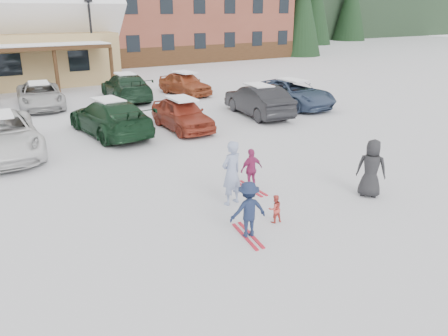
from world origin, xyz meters
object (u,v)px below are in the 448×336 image
toddler_red (275,209)px  parked_car_11 (126,87)px  lamp_post (92,37)px  parked_car_10 (40,95)px  child_navy (248,210)px  bystander_dark (371,168)px  parked_car_5 (258,100)px  parked_car_3 (110,117)px  parked_car_2 (1,135)px  adult_skier (231,173)px  parked_car_12 (185,83)px  parked_car_6 (292,93)px  parked_car_4 (182,114)px  child_magenta (251,169)px

toddler_red → parked_car_11: 17.70m
lamp_post → parked_car_10: 8.27m
child_navy → bystander_dark: bearing=-168.1°
child_navy → parked_car_5: 12.82m
parked_car_3 → parked_car_5: size_ratio=1.11×
parked_car_3 → parked_car_2: bearing=3.5°
lamp_post → parked_car_11: lamp_post is taller
adult_skier → parked_car_12: adult_skier is taller
lamp_post → child_navy: (-3.42, -24.29, -2.65)m
lamp_post → bystander_dark: (0.99, -24.14, -2.50)m
parked_car_6 → parked_car_10: size_ratio=1.07×
child_navy → parked_car_4: parked_car_4 is taller
parked_car_4 → parked_car_10: size_ratio=0.83×
child_magenta → parked_car_12: size_ratio=0.31×
parked_car_3 → toddler_red: bearing=89.7°
child_navy → parked_car_6: size_ratio=0.26×
lamp_post → parked_car_5: bearing=-73.1°
toddler_red → parked_car_4: bearing=-94.9°
parked_car_3 → parked_car_4: (3.07, -0.82, -0.06)m
child_navy → toddler_red: bearing=-156.0°
parked_car_2 → parked_car_10: parked_car_2 is taller
child_navy → parked_car_6: bearing=-123.9°
child_navy → parked_car_6: (10.64, 11.10, 0.04)m
parked_car_5 → parked_car_10: 12.08m
child_magenta → parked_car_4: bearing=-100.7°
parked_car_5 → parked_car_11: bearing=-52.8°
toddler_red → parked_car_6: bearing=-123.8°
parked_car_11 → parked_car_10: bearing=1.6°
lamp_post → parked_car_4: bearing=-91.0°
bystander_dark → parked_car_12: bearing=-45.8°
parked_car_4 → parked_car_12: 8.61m
toddler_red → parked_car_3: parked_car_3 is taller
parked_car_6 → parked_car_10: 13.99m
parked_car_4 → parked_car_5: 4.55m
lamp_post → parked_car_10: size_ratio=1.18×
adult_skier → parked_car_3: bearing=-97.8°
toddler_red → parked_car_2: 11.09m
parked_car_5 → parked_car_12: parked_car_5 is taller
child_navy → adult_skier: bearing=-100.7°
parked_car_10 → toddler_red: bearing=-76.2°
parked_car_10 → parked_car_11: bearing=1.7°
toddler_red → parked_car_2: parked_car_2 is taller
child_magenta → parked_car_10: 16.09m
child_navy → parked_car_2: bearing=-57.0°
parked_car_2 → toddler_red: bearing=-59.6°
child_navy → parked_car_11: parked_car_11 is taller
child_navy → parked_car_5: size_ratio=0.29×
bystander_dark → parked_car_5: bystander_dark is taller
bystander_dark → parked_car_12: 17.54m
parked_car_4 → lamp_post: bearing=90.7°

